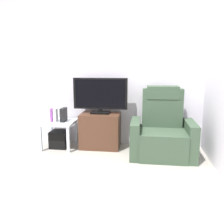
% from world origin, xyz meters
% --- Properties ---
extents(ground_plane, '(6.40, 6.40, 0.00)m').
position_xyz_m(ground_plane, '(0.00, 0.00, 0.00)').
color(ground_plane, '#9E998E').
extents(wall_back, '(6.40, 0.06, 2.60)m').
position_xyz_m(wall_back, '(0.00, 1.13, 1.30)').
color(wall_back, silver).
rests_on(wall_back, ground).
extents(tv_stand, '(0.67, 0.44, 0.60)m').
position_xyz_m(tv_stand, '(0.11, 0.85, 0.30)').
color(tv_stand, '#4C2D1E').
rests_on(tv_stand, ground).
extents(television, '(0.92, 0.20, 0.61)m').
position_xyz_m(television, '(0.11, 0.87, 0.92)').
color(television, black).
rests_on(television, tv_stand).
extents(recliner_armchair, '(0.98, 0.78, 1.08)m').
position_xyz_m(recliner_armchair, '(1.14, 0.63, 0.37)').
color(recliner_armchair, '#384C38').
rests_on(recliner_armchair, ground).
extents(side_table, '(0.54, 0.54, 0.46)m').
position_xyz_m(side_table, '(-0.60, 0.76, 0.39)').
color(side_table, silver).
rests_on(side_table, ground).
extents(subwoofer_box, '(0.29, 0.29, 0.29)m').
position_xyz_m(subwoofer_box, '(-0.60, 0.76, 0.14)').
color(subwoofer_box, black).
rests_on(subwoofer_box, ground).
extents(book_leftmost, '(0.04, 0.11, 0.23)m').
position_xyz_m(book_leftmost, '(-0.70, 0.74, 0.58)').
color(book_leftmost, purple).
rests_on(book_leftmost, side_table).
extents(book_middle, '(0.05, 0.11, 0.23)m').
position_xyz_m(book_middle, '(-0.64, 0.74, 0.58)').
color(book_middle, white).
rests_on(book_middle, side_table).
extents(game_console, '(0.07, 0.20, 0.23)m').
position_xyz_m(game_console, '(-0.51, 0.77, 0.58)').
color(game_console, black).
rests_on(game_console, side_table).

